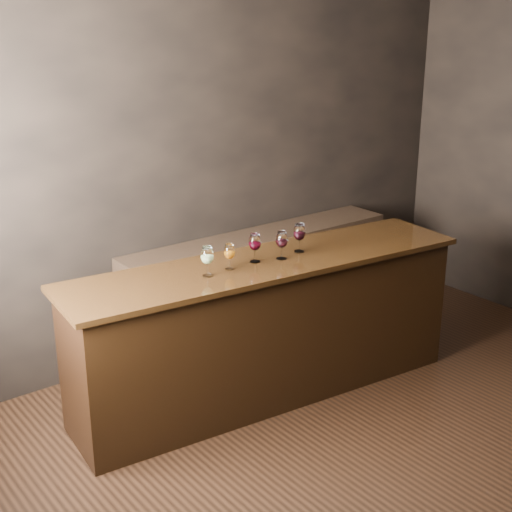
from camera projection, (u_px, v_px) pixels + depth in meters
ground at (422, 466)px, 4.22m from camera, size 5.00×5.00×0.00m
room_shell at (401, 167)px, 3.58m from camera, size 5.02×4.52×2.81m
bar_counter at (267, 331)px, 4.88m from camera, size 2.78×0.88×0.96m
bar_top at (268, 263)px, 4.72m from camera, size 2.87×0.95×0.04m
back_bar_shelf at (261, 285)px, 5.81m from camera, size 2.41×0.40×0.87m
glass_white at (207, 256)px, 4.39m from camera, size 0.08×0.08×0.20m
glass_amber at (229, 252)px, 4.51m from camera, size 0.07×0.07×0.17m
glass_red_a at (255, 243)px, 4.64m from camera, size 0.08×0.08×0.19m
glass_red_b at (282, 240)px, 4.70m from camera, size 0.08×0.08×0.19m
glass_red_c at (299, 233)px, 4.84m from camera, size 0.09×0.09×0.20m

